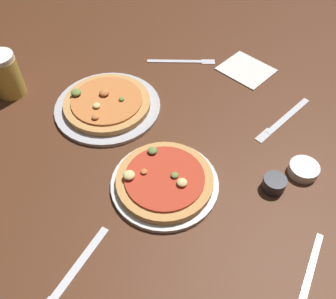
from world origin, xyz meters
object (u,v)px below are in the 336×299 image
Objects in this scene: pizza_plate_far at (107,105)px; beer_mug_amber at (4,75)px; fork_left at (308,278)px; knife_right at (283,119)px; ramekin_sauce at (274,183)px; knife_spare at (72,274)px; pizza_plate_near at (164,181)px; fork_spare at (183,61)px; napkin_folded at (246,69)px; ramekin_butter at (304,169)px.

beer_mug_amber is (-0.26, 0.18, 0.05)m from pizza_plate_far.
fork_left is 0.74× the size of knife_right.
ramekin_sauce is 0.28× the size of knife_spare.
knife_right is (0.16, 0.19, -0.01)m from ramekin_sauce.
beer_mug_amber is at bearing 121.13° from pizza_plate_near.
beer_mug_amber is 0.69× the size of knife_spare.
pizza_plate_far is at bearing -35.76° from beer_mug_amber.
fork_spare is at bearing 112.89° from knife_right.
napkin_folded is at bearing 85.31° from knife_right.
pizza_plate_near reaches higher than fork_spare.
ramekin_sauce reaches higher than knife_spare.
pizza_plate_far is 4.14× the size of ramekin_butter.
knife_right is (0.06, 0.18, -0.01)m from ramekin_butter.
fork_spare is at bearing 60.82° from pizza_plate_near.
beer_mug_amber is (-0.31, 0.51, 0.05)m from pizza_plate_near.
fork_left and fork_spare have the same top height.
knife_right is at bearing 50.35° from ramekin_sauce.
napkin_folded is (0.42, 0.32, -0.01)m from pizza_plate_near.
pizza_plate_near is 0.33m from pizza_plate_far.
pizza_plate_near is 0.41m from knife_right.
beer_mug_amber is 0.83m from knife_right.
ramekin_sauce is at bearing -173.71° from ramekin_butter.
knife_spare is at bearing 156.49° from fork_left.
ramekin_butter is 0.38× the size of knife_spare.
ramekin_butter is at bearing -80.60° from fork_spare.
fork_spare is (-0.17, 0.12, -0.00)m from napkin_folded.
napkin_folded is at bearing -14.02° from beer_mug_amber.
knife_right is 0.70m from knife_spare.
pizza_plate_near is at bearing -58.87° from beer_mug_amber.
pizza_plate_far is 0.51m from knife_right.
fork_spare is at bearing -6.16° from beer_mug_amber.
pizza_plate_far reaches higher than fork_spare.
napkin_folded is at bearing 78.86° from ramekin_butter.
beer_mug_amber is 2.43× the size of ramekin_sauce.
ramekin_butter is at bearing -43.14° from beer_mug_amber.
knife_spare is at bearing -115.05° from pizza_plate_far.
knife_spare is at bearing -131.41° from fork_spare.
pizza_plate_far reaches higher than ramekin_sauce.
beer_mug_amber is 0.59× the size of knife_right.
ramekin_sauce is at bearing -112.40° from napkin_folded.
pizza_plate_near reaches higher than ramekin_butter.
ramekin_butter is 0.35× the size of fork_spare.
pizza_plate_near reaches higher than fork_left.
knife_right is at bearing 11.62° from pizza_plate_near.
knife_right is (0.45, -0.24, -0.01)m from pizza_plate_far.
pizza_plate_near is 1.53× the size of fork_left.
fork_left is at bearing -104.69° from ramekin_sauce.
fork_left and knife_spare have the same top height.
pizza_plate_near is at bearing 155.98° from ramekin_sauce.
ramekin_sauce reaches higher than fork_spare.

